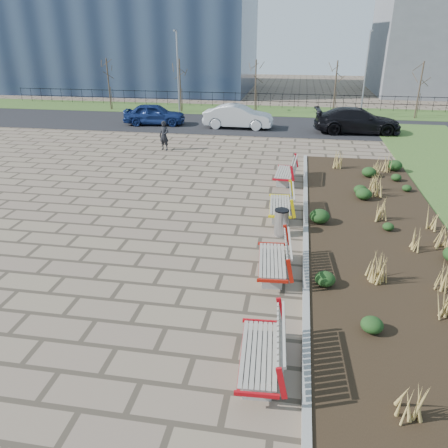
% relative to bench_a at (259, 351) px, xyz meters
% --- Properties ---
extents(ground, '(120.00, 120.00, 0.00)m').
position_rel_bench_a_xyz_m(ground, '(-3.00, 1.86, -0.50)').
color(ground, '#6E5F4B').
rests_on(ground, ground).
extents(planting_bed, '(4.50, 18.00, 0.10)m').
position_rel_bench_a_xyz_m(planting_bed, '(3.25, 6.86, -0.45)').
color(planting_bed, black).
rests_on(planting_bed, ground).
extents(planting_curb, '(0.16, 18.00, 0.15)m').
position_rel_bench_a_xyz_m(planting_curb, '(0.92, 6.86, -0.42)').
color(planting_curb, gray).
rests_on(planting_curb, ground).
extents(grass_verge_far, '(80.00, 5.00, 0.04)m').
position_rel_bench_a_xyz_m(grass_verge_far, '(-3.00, 29.86, -0.48)').
color(grass_verge_far, '#33511E').
rests_on(grass_verge_far, ground).
extents(road, '(80.00, 7.00, 0.02)m').
position_rel_bench_a_xyz_m(road, '(-3.00, 23.86, -0.49)').
color(road, black).
rests_on(road, ground).
extents(bench_a, '(1.01, 2.15, 1.00)m').
position_rel_bench_a_xyz_m(bench_a, '(0.00, 0.00, 0.00)').
color(bench_a, '#AD0B12').
rests_on(bench_a, ground).
extents(bench_b, '(1.06, 2.16, 1.00)m').
position_rel_bench_a_xyz_m(bench_b, '(0.00, 3.73, 0.00)').
color(bench_b, '#A3160A').
rests_on(bench_b, ground).
extents(bench_c, '(1.01, 2.14, 1.00)m').
position_rel_bench_a_xyz_m(bench_c, '(0.00, 7.83, 0.00)').
color(bench_c, yellow).
rests_on(bench_c, ground).
extents(bench_d, '(1.03, 2.15, 1.00)m').
position_rel_bench_a_xyz_m(bench_d, '(0.00, 11.75, 0.00)').
color(bench_d, '#A60B16').
rests_on(bench_d, ground).
extents(litter_bin, '(0.45, 0.45, 0.87)m').
position_rel_bench_a_xyz_m(litter_bin, '(0.12, 6.29, -0.07)').
color(litter_bin, '#B2B2B7').
rests_on(litter_bin, ground).
extents(pedestrian, '(0.66, 0.53, 1.58)m').
position_rel_bench_a_xyz_m(pedestrian, '(-6.75, 16.25, 0.29)').
color(pedestrian, black).
rests_on(pedestrian, ground).
extents(car_blue, '(4.37, 2.16, 1.43)m').
position_rel_bench_a_xyz_m(car_blue, '(-9.44, 22.86, 0.24)').
color(car_blue, navy).
rests_on(car_blue, road).
extents(car_silver, '(4.64, 1.71, 1.52)m').
position_rel_bench_a_xyz_m(car_silver, '(-3.55, 22.70, 0.28)').
color(car_silver, '#B3B7BC').
rests_on(car_silver, road).
extents(car_black, '(5.53, 2.54, 1.57)m').
position_rel_bench_a_xyz_m(car_black, '(4.14, 22.44, 0.30)').
color(car_black, black).
rests_on(car_black, road).
extents(tree_a, '(1.40, 1.40, 4.00)m').
position_rel_bench_a_xyz_m(tree_a, '(-15.00, 28.36, 1.54)').
color(tree_a, '#4C3D2D').
rests_on(tree_a, grass_verge_far).
extents(tree_b, '(1.40, 1.40, 4.00)m').
position_rel_bench_a_xyz_m(tree_b, '(-9.00, 28.36, 1.54)').
color(tree_b, '#4C3D2D').
rests_on(tree_b, grass_verge_far).
extents(tree_c, '(1.40, 1.40, 4.00)m').
position_rel_bench_a_xyz_m(tree_c, '(-3.00, 28.36, 1.54)').
color(tree_c, '#4C3D2D').
rests_on(tree_c, grass_verge_far).
extents(tree_d, '(1.40, 1.40, 4.00)m').
position_rel_bench_a_xyz_m(tree_d, '(3.00, 28.36, 1.54)').
color(tree_d, '#4C3D2D').
rests_on(tree_d, grass_verge_far).
extents(tree_e, '(1.40, 1.40, 4.00)m').
position_rel_bench_a_xyz_m(tree_e, '(9.00, 28.36, 1.54)').
color(tree_e, '#4C3D2D').
rests_on(tree_e, grass_verge_far).
extents(lamp_west, '(0.24, 0.60, 6.00)m').
position_rel_bench_a_xyz_m(lamp_west, '(-9.00, 27.86, 2.54)').
color(lamp_west, gray).
rests_on(lamp_west, grass_verge_far).
extents(lamp_east, '(0.24, 0.60, 6.00)m').
position_rel_bench_a_xyz_m(lamp_east, '(5.00, 27.86, 2.54)').
color(lamp_east, gray).
rests_on(lamp_east, grass_verge_far).
extents(railing_fence, '(44.00, 0.10, 1.20)m').
position_rel_bench_a_xyz_m(railing_fence, '(-3.00, 31.36, 0.14)').
color(railing_fence, black).
rests_on(railing_fence, grass_verge_far).
extents(building_glass, '(40.00, 14.00, 15.00)m').
position_rel_bench_a_xyz_m(building_glass, '(-25.00, 41.86, 7.00)').
color(building_glass, '#192338').
rests_on(building_glass, ground).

